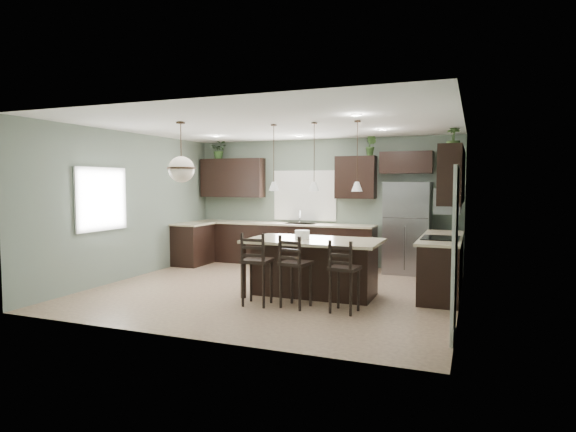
# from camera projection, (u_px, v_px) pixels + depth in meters

# --- Properties ---
(ground) EXTENTS (6.00, 6.00, 0.00)m
(ground) POSITION_uv_depth(u_px,v_px,m) (274.00, 290.00, 8.26)
(ground) COLOR #9E8466
(ground) RESTS_ON ground
(pantry_door) EXTENTS (0.04, 0.82, 2.04)m
(pantry_door) POSITION_uv_depth(u_px,v_px,m) (455.00, 252.00, 5.67)
(pantry_door) COLOR white
(pantry_door) RESTS_ON ground
(window_back) EXTENTS (1.35, 0.02, 1.00)m
(window_back) POSITION_uv_depth(u_px,v_px,m) (305.00, 195.00, 10.84)
(window_back) COLOR white
(window_back) RESTS_ON room_shell
(window_left) EXTENTS (0.02, 1.10, 1.00)m
(window_left) POSITION_uv_depth(u_px,v_px,m) (101.00, 199.00, 8.49)
(window_left) COLOR white
(window_left) RESTS_ON room_shell
(left_return_cabs) EXTENTS (0.60, 0.90, 0.90)m
(left_return_cabs) POSITION_uv_depth(u_px,v_px,m) (193.00, 245.00, 10.79)
(left_return_cabs) COLOR black
(left_return_cabs) RESTS_ON ground
(left_return_countertop) EXTENTS (0.66, 0.96, 0.04)m
(left_return_countertop) POSITION_uv_depth(u_px,v_px,m) (193.00, 224.00, 10.75)
(left_return_countertop) COLOR beige
(left_return_countertop) RESTS_ON left_return_cabs
(back_lower_cabs) EXTENTS (4.20, 0.60, 0.90)m
(back_lower_cabs) POSITION_uv_depth(u_px,v_px,m) (282.00, 244.00, 10.81)
(back_lower_cabs) COLOR black
(back_lower_cabs) RESTS_ON ground
(back_countertop) EXTENTS (4.20, 0.66, 0.04)m
(back_countertop) POSITION_uv_depth(u_px,v_px,m) (281.00, 224.00, 10.76)
(back_countertop) COLOR beige
(back_countertop) RESTS_ON back_lower_cabs
(sink_inset) EXTENTS (0.70, 0.45, 0.01)m
(sink_inset) POSITION_uv_depth(u_px,v_px,m) (300.00, 224.00, 10.60)
(sink_inset) COLOR gray
(sink_inset) RESTS_ON back_countertop
(faucet) EXTENTS (0.02, 0.02, 0.28)m
(faucet) POSITION_uv_depth(u_px,v_px,m) (300.00, 217.00, 10.56)
(faucet) COLOR silver
(faucet) RESTS_ON back_countertop
(back_upper_left) EXTENTS (1.55, 0.34, 0.90)m
(back_upper_left) POSITION_uv_depth(u_px,v_px,m) (233.00, 178.00, 11.30)
(back_upper_left) COLOR black
(back_upper_left) RESTS_ON room_shell
(back_upper_right) EXTENTS (0.85, 0.34, 0.90)m
(back_upper_right) POSITION_uv_depth(u_px,v_px,m) (356.00, 177.00, 10.23)
(back_upper_right) COLOR black
(back_upper_right) RESTS_ON room_shell
(fridge_header) EXTENTS (1.05, 0.34, 0.45)m
(fridge_header) POSITION_uv_depth(u_px,v_px,m) (406.00, 163.00, 9.83)
(fridge_header) COLOR black
(fridge_header) RESTS_ON room_shell
(right_lower_cabs) EXTENTS (0.60, 2.35, 0.90)m
(right_lower_cabs) POSITION_uv_depth(u_px,v_px,m) (442.00, 266.00, 8.06)
(right_lower_cabs) COLOR black
(right_lower_cabs) RESTS_ON ground
(right_countertop) EXTENTS (0.66, 2.35, 0.04)m
(right_countertop) POSITION_uv_depth(u_px,v_px,m) (442.00, 238.00, 8.04)
(right_countertop) COLOR beige
(right_countertop) RESTS_ON right_lower_cabs
(cooktop) EXTENTS (0.58, 0.75, 0.02)m
(cooktop) POSITION_uv_depth(u_px,v_px,m) (441.00, 238.00, 7.78)
(cooktop) COLOR black
(cooktop) RESTS_ON right_countertop
(wall_oven_front) EXTENTS (0.01, 0.72, 0.60)m
(wall_oven_front) POSITION_uv_depth(u_px,v_px,m) (422.00, 267.00, 7.92)
(wall_oven_front) COLOR gray
(wall_oven_front) RESTS_ON right_lower_cabs
(right_upper_cabs) EXTENTS (0.34, 2.35, 0.90)m
(right_upper_cabs) POSITION_uv_depth(u_px,v_px,m) (453.00, 176.00, 7.91)
(right_upper_cabs) COLOR black
(right_upper_cabs) RESTS_ON room_shell
(microwave) EXTENTS (0.40, 0.75, 0.40)m
(microwave) POSITION_uv_depth(u_px,v_px,m) (448.00, 201.00, 7.70)
(microwave) COLOR gray
(microwave) RESTS_ON right_upper_cabs
(refrigerator) EXTENTS (0.90, 0.74, 1.85)m
(refrigerator) POSITION_uv_depth(u_px,v_px,m) (407.00, 228.00, 9.75)
(refrigerator) COLOR gray
(refrigerator) RESTS_ON ground
(kitchen_island) EXTENTS (2.15, 1.22, 0.92)m
(kitchen_island) POSITION_uv_depth(u_px,v_px,m) (314.00, 268.00, 7.80)
(kitchen_island) COLOR black
(kitchen_island) RESTS_ON ground
(serving_dish) EXTENTS (0.24, 0.24, 0.14)m
(serving_dish) POSITION_uv_depth(u_px,v_px,m) (302.00, 235.00, 7.83)
(serving_dish) COLOR white
(serving_dish) RESTS_ON kitchen_island
(bar_stool_left) EXTENTS (0.44, 0.44, 1.11)m
(bar_stool_left) POSITION_uv_depth(u_px,v_px,m) (257.00, 269.00, 7.20)
(bar_stool_left) COLOR black
(bar_stool_left) RESTS_ON ground
(bar_stool_center) EXTENTS (0.46, 0.46, 1.08)m
(bar_stool_center) POSITION_uv_depth(u_px,v_px,m) (296.00, 271.00, 7.06)
(bar_stool_center) COLOR black
(bar_stool_center) RESTS_ON ground
(bar_stool_right) EXTENTS (0.43, 0.43, 1.04)m
(bar_stool_right) POSITION_uv_depth(u_px,v_px,m) (345.00, 276.00, 6.79)
(bar_stool_right) COLOR black
(bar_stool_right) RESTS_ON ground
(pendant_left) EXTENTS (0.17, 0.17, 1.10)m
(pendant_left) POSITION_uv_depth(u_px,v_px,m) (274.00, 158.00, 7.93)
(pendant_left) COLOR white
(pendant_left) RESTS_ON room_shell
(pendant_center) EXTENTS (0.17, 0.17, 1.10)m
(pendant_center) POSITION_uv_depth(u_px,v_px,m) (314.00, 157.00, 7.67)
(pendant_center) COLOR silver
(pendant_center) RESTS_ON room_shell
(pendant_right) EXTENTS (0.17, 0.17, 1.10)m
(pendant_right) POSITION_uv_depth(u_px,v_px,m) (357.00, 156.00, 7.42)
(pendant_right) COLOR white
(pendant_right) RESTS_ON room_shell
(chandelier) EXTENTS (0.45, 0.45, 0.96)m
(chandelier) POSITION_uv_depth(u_px,v_px,m) (181.00, 152.00, 7.61)
(chandelier) COLOR beige
(chandelier) RESTS_ON room_shell
(plant_back_left) EXTENTS (0.46, 0.44, 0.41)m
(plant_back_left) POSITION_uv_depth(u_px,v_px,m) (219.00, 150.00, 11.35)
(plant_back_left) COLOR #2A471F
(plant_back_left) RESTS_ON back_upper_left
(plant_back_right) EXTENTS (0.29, 0.26, 0.42)m
(plant_back_right) POSITION_uv_depth(u_px,v_px,m) (371.00, 146.00, 10.04)
(plant_back_right) COLOR #335324
(plant_back_right) RESTS_ON back_upper_right
(plant_right_wall) EXTENTS (0.25, 0.25, 0.42)m
(plant_right_wall) POSITION_uv_depth(u_px,v_px,m) (453.00, 139.00, 8.41)
(plant_right_wall) COLOR #304B21
(plant_right_wall) RESTS_ON right_upper_cabs
(room_shell) EXTENTS (6.00, 6.00, 6.00)m
(room_shell) POSITION_uv_depth(u_px,v_px,m) (274.00, 191.00, 8.14)
(room_shell) COLOR slate
(room_shell) RESTS_ON ground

